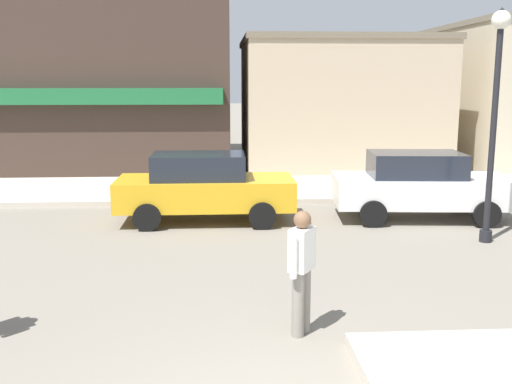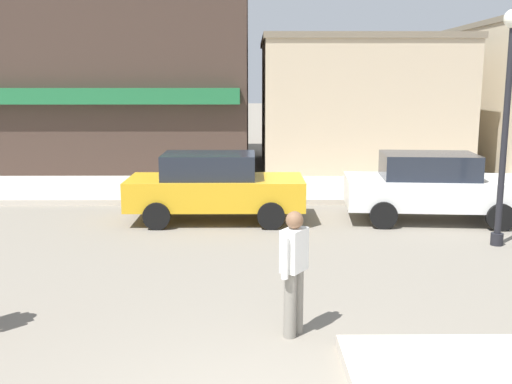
% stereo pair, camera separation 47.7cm
% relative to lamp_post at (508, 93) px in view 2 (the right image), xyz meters
% --- Properties ---
extents(kerb_far, '(80.00, 4.00, 0.15)m').
position_rel_lamp_post_xyz_m(kerb_far, '(-4.69, 5.82, -2.88)').
color(kerb_far, beige).
rests_on(kerb_far, ground).
extents(lamp_post, '(0.36, 0.36, 4.54)m').
position_rel_lamp_post_xyz_m(lamp_post, '(0.00, 0.00, 0.00)').
color(lamp_post, black).
rests_on(lamp_post, ground).
extents(parked_car_nearest, '(4.00, 1.88, 1.56)m').
position_rel_lamp_post_xyz_m(parked_car_nearest, '(-5.68, 2.15, -2.15)').
color(parked_car_nearest, gold).
rests_on(parked_car_nearest, ground).
extents(parked_car_second, '(4.13, 2.13, 1.56)m').
position_rel_lamp_post_xyz_m(parked_car_second, '(-0.68, 2.09, -2.15)').
color(parked_car_second, white).
rests_on(parked_car_second, ground).
extents(pedestrian_crossing_near, '(0.38, 0.51, 1.61)m').
position_rel_lamp_post_xyz_m(pedestrian_crossing_near, '(-4.30, -4.18, -2.09)').
color(pedestrian_crossing_near, gray).
rests_on(pedestrian_crossing_near, ground).
extents(building_corner_shop, '(9.08, 8.72, 7.40)m').
position_rel_lamp_post_xyz_m(building_corner_shop, '(-9.37, 11.93, 0.75)').
color(building_corner_shop, '#3D2D26').
rests_on(building_corner_shop, ground).
extents(building_storefront_left_near, '(6.94, 6.56, 4.68)m').
position_rel_lamp_post_xyz_m(building_storefront_left_near, '(-0.97, 10.91, -0.61)').
color(building_storefront_left_near, tan).
rests_on(building_storefront_left_near, ground).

